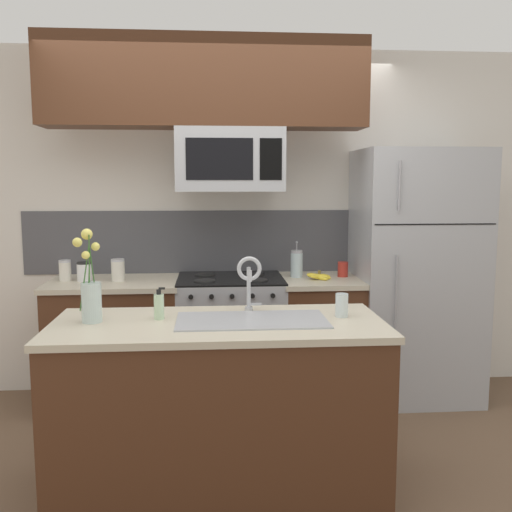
% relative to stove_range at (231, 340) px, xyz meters
% --- Properties ---
extents(ground_plane, '(10.00, 10.00, 0.00)m').
position_rel_stove_range_xyz_m(ground_plane, '(-0.00, -0.90, -0.46)').
color(ground_plane, brown).
extents(rear_partition, '(5.20, 0.10, 2.60)m').
position_rel_stove_range_xyz_m(rear_partition, '(0.30, 0.38, 0.84)').
color(rear_partition, silver).
rests_on(rear_partition, ground).
extents(splash_band, '(3.10, 0.01, 0.48)m').
position_rel_stove_range_xyz_m(splash_band, '(-0.00, 0.32, 0.69)').
color(splash_band, '#4C4C51').
rests_on(splash_band, rear_partition).
extents(back_counter_left, '(0.92, 0.65, 0.91)m').
position_rel_stove_range_xyz_m(back_counter_left, '(-0.83, 0.00, -0.01)').
color(back_counter_left, '#4C2B19').
rests_on(back_counter_left, ground).
extents(back_counter_right, '(0.59, 0.65, 0.91)m').
position_rel_stove_range_xyz_m(back_counter_right, '(0.66, 0.00, -0.01)').
color(back_counter_right, '#4C2B19').
rests_on(back_counter_right, ground).
extents(stove_range, '(0.76, 0.64, 0.93)m').
position_rel_stove_range_xyz_m(stove_range, '(0.00, 0.00, 0.00)').
color(stove_range, '#A8AAAF').
rests_on(stove_range, ground).
extents(microwave, '(0.74, 0.40, 0.43)m').
position_rel_stove_range_xyz_m(microwave, '(0.00, -0.02, 1.30)').
color(microwave, '#A8AAAF').
extents(upper_cabinet_band, '(2.21, 0.34, 0.60)m').
position_rel_stove_range_xyz_m(upper_cabinet_band, '(-0.17, -0.05, 1.81)').
color(upper_cabinet_band, '#4C2B19').
extents(refrigerator, '(0.87, 0.74, 1.84)m').
position_rel_stove_range_xyz_m(refrigerator, '(1.37, 0.02, 0.46)').
color(refrigerator, '#A8AAAF').
rests_on(refrigerator, ground).
extents(storage_jar_tall, '(0.08, 0.08, 0.15)m').
position_rel_stove_range_xyz_m(storage_jar_tall, '(-1.17, 0.03, 0.52)').
color(storage_jar_tall, silver).
rests_on(storage_jar_tall, back_counter_left).
extents(storage_jar_medium, '(0.10, 0.10, 0.14)m').
position_rel_stove_range_xyz_m(storage_jar_medium, '(-1.03, 0.01, 0.52)').
color(storage_jar_medium, silver).
rests_on(storage_jar_medium, back_counter_left).
extents(storage_jar_short, '(0.09, 0.09, 0.16)m').
position_rel_stove_range_xyz_m(storage_jar_short, '(-0.80, -0.01, 0.53)').
color(storage_jar_short, silver).
rests_on(storage_jar_short, back_counter_left).
extents(banana_bunch, '(0.19, 0.16, 0.07)m').
position_rel_stove_range_xyz_m(banana_bunch, '(0.64, -0.06, 0.47)').
color(banana_bunch, yellow).
rests_on(banana_bunch, back_counter_right).
extents(french_press, '(0.09, 0.09, 0.27)m').
position_rel_stove_range_xyz_m(french_press, '(0.49, 0.06, 0.55)').
color(french_press, silver).
rests_on(french_press, back_counter_right).
extents(coffee_tin, '(0.08, 0.08, 0.11)m').
position_rel_stove_range_xyz_m(coffee_tin, '(0.84, 0.05, 0.50)').
color(coffee_tin, '#B22D23').
rests_on(coffee_tin, back_counter_right).
extents(island_counter, '(1.68, 0.73, 0.91)m').
position_rel_stove_range_xyz_m(island_counter, '(-0.10, -1.25, -0.01)').
color(island_counter, '#4C2B19').
rests_on(island_counter, ground).
extents(kitchen_sink, '(0.76, 0.39, 0.16)m').
position_rel_stove_range_xyz_m(kitchen_sink, '(0.07, -1.25, 0.38)').
color(kitchen_sink, '#ADAFB5').
rests_on(kitchen_sink, island_counter).
extents(sink_faucet, '(0.14, 0.14, 0.31)m').
position_rel_stove_range_xyz_m(sink_faucet, '(0.07, -1.06, 0.65)').
color(sink_faucet, '#B7BABF').
rests_on(sink_faucet, island_counter).
extents(dish_soap_bottle, '(0.06, 0.05, 0.16)m').
position_rel_stove_range_xyz_m(dish_soap_bottle, '(-0.40, -1.18, 0.52)').
color(dish_soap_bottle, beige).
rests_on(dish_soap_bottle, island_counter).
extents(drinking_glass, '(0.07, 0.07, 0.12)m').
position_rel_stove_range_xyz_m(drinking_glass, '(0.54, -1.20, 0.51)').
color(drinking_glass, silver).
rests_on(drinking_glass, island_counter).
extents(flower_vase, '(0.13, 0.10, 0.47)m').
position_rel_stove_range_xyz_m(flower_vase, '(-0.74, -1.21, 0.58)').
color(flower_vase, silver).
rests_on(flower_vase, island_counter).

